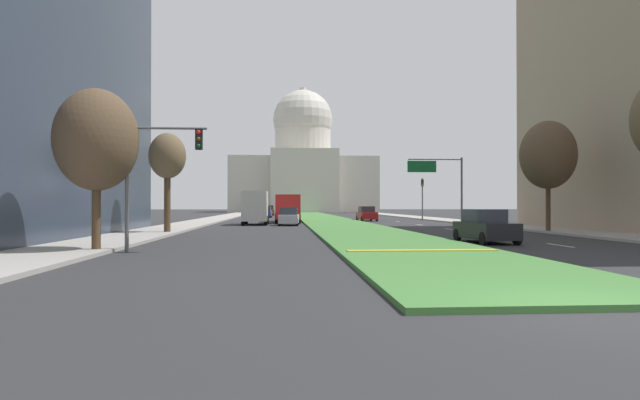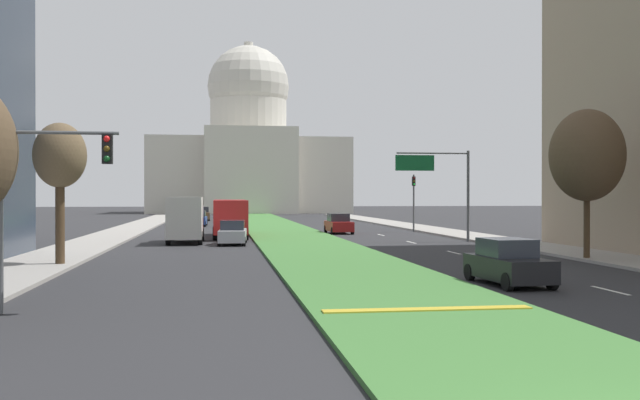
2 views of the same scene
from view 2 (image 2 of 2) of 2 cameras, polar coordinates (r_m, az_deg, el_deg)
The scene contains 19 objects.
ground_plane at distance 74.42m, azimuth -3.69°, elevation -2.19°, with size 291.57×291.57×0.00m, color #2B2B2D.
grass_median at distance 67.81m, azimuth -3.27°, elevation -2.38°, with size 6.51×119.28×0.14m, color #427A38.
median_curb_nose at distance 19.95m, azimuth 8.64°, elevation -8.66°, with size 5.86×0.50×0.04m, color gold.
lane_dashes_right at distance 48.60m, azimuth 7.96°, elevation -3.53°, with size 0.16×56.63×0.01m.
sidewalk_left at distance 61.55m, azimuth -16.03°, elevation -2.66°, with size 4.00×119.28×0.15m, color #9E9991.
sidewalk_right at distance 64.11m, azimuth 10.00°, elevation -2.53°, with size 4.00×119.28×0.15m, color #9E9991.
capitol_building at distance 140.07m, azimuth -5.74°, elevation 3.97°, with size 38.02×25.23×33.52m.
traffic_light_near_left at distance 21.32m, azimuth -22.12°, elevation 1.70°, with size 3.34×0.35×5.20m.
traffic_light_far_right at distance 64.54m, azimuth 7.54°, elevation 0.37°, with size 0.28×0.35×5.20m.
overhead_guide_sign at distance 51.00m, azimuth 9.70°, elevation 1.86°, with size 5.43×0.20×6.50m.
street_tree_left_mid at distance 34.89m, azimuth -20.16°, elevation 3.19°, with size 2.40×2.40×6.65m.
street_tree_right_mid at distance 38.30m, azimuth 20.64°, elevation 3.36°, with size 3.72×3.72×7.66m.
sedan_lead_stopped at distance 27.12m, azimuth 14.87°, elevation -4.93°, with size 2.11×4.22×1.70m.
sedan_midblock at distance 48.10m, azimuth -7.02°, elevation -2.65°, with size 2.07×4.53×1.64m.
sedan_distant at distance 61.77m, azimuth 1.51°, elevation -1.95°, with size 2.03×4.38×1.74m.
sedan_far_horizon at distance 77.54m, azimuth -9.77°, elevation -1.51°, with size 1.95×4.70×1.68m.
sedan_very_far at distance 95.17m, azimuth -9.43°, elevation -1.13°, with size 2.07×4.77×1.83m.
box_truck_delivery at distance 49.97m, azimuth -10.74°, elevation -1.51°, with size 2.40×6.40×3.20m.
city_bus at distance 56.61m, azimuth -7.25°, elevation -1.19°, with size 2.62×11.00×2.95m.
Camera 2 is at (-5.67, -7.86, 3.28)m, focal length 39.86 mm.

